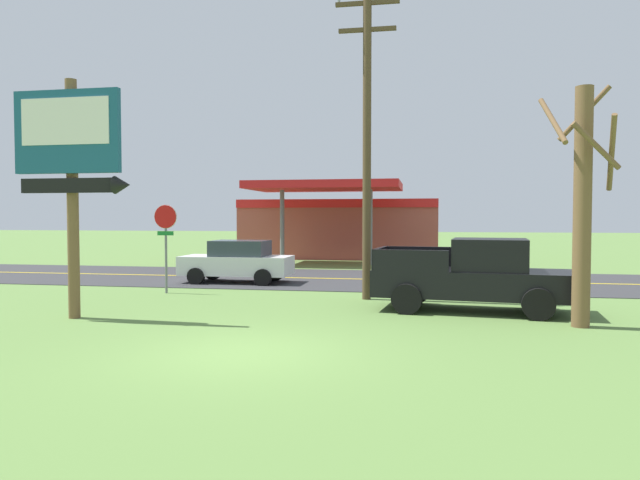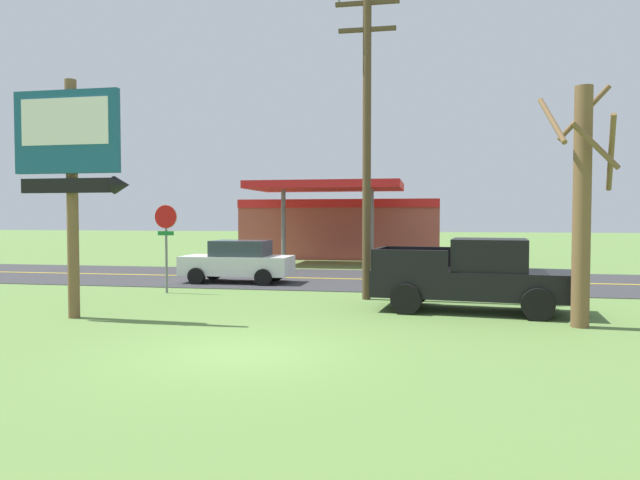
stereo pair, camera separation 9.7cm
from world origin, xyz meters
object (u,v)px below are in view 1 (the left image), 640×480
motel_sign (71,157)px  utility_pole (367,134)px  bare_tree (583,200)px  stop_sign (166,232)px  gas_station (341,226)px  car_white_near_lane (238,261)px  pickup_black_parked_on_lawn (475,276)px

motel_sign → utility_pole: utility_pole is taller
motel_sign → bare_tree: 12.25m
stop_sign → gas_station: size_ratio=0.25×
stop_sign → bare_tree: size_ratio=0.53×
car_white_near_lane → stop_sign: bearing=-112.6°
gas_station → pickup_black_parked_on_lawn: bearing=-72.0°
car_white_near_lane → utility_pole: bearing=-33.5°
motel_sign → car_white_near_lane: motel_sign is taller
gas_station → car_white_near_lane: (-1.85, -14.90, -1.11)m
motel_sign → stop_sign: bearing=88.8°
bare_tree → gas_station: size_ratio=0.47×
pickup_black_parked_on_lawn → car_white_near_lane: size_ratio=1.28×
gas_station → pickup_black_parked_on_lawn: size_ratio=2.23×
stop_sign → utility_pole: size_ratio=0.31×
stop_sign → gas_station: 18.50m
utility_pole → gas_station: utility_pole is taller
gas_station → pickup_black_parked_on_lawn: gas_station is taller
utility_pole → gas_station: (-3.49, 18.44, -3.13)m
pickup_black_parked_on_lawn → utility_pole: bearing=150.1°
motel_sign → gas_station: 23.54m
pickup_black_parked_on_lawn → gas_station: bearing=108.0°
motel_sign → car_white_near_lane: 9.02m
utility_pole → car_white_near_lane: (-5.34, 3.54, -4.25)m
pickup_black_parked_on_lawn → car_white_near_lane: bearing=147.8°
utility_pole → gas_station: 19.03m
utility_pole → stop_sign: bearing=178.1°
motel_sign → bare_tree: size_ratio=1.06×
stop_sign → gas_station: (3.23, 18.22, -0.08)m
stop_sign → gas_station: gas_station is taller
motel_sign → stop_sign: 5.38m
motel_sign → car_white_near_lane: bearing=79.9°
stop_sign → bare_tree: (12.04, -3.83, 0.90)m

